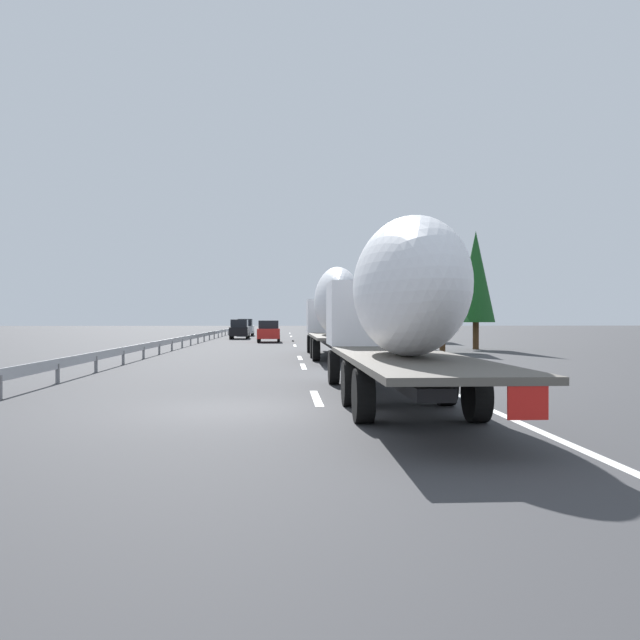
% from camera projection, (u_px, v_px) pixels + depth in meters
% --- Properties ---
extents(ground_plane, '(260.00, 260.00, 0.00)m').
position_uv_depth(ground_plane, '(272.00, 343.00, 54.06)').
color(ground_plane, '#38383A').
extents(lane_stripe_0, '(3.20, 0.20, 0.01)m').
position_uv_depth(lane_stripe_0, '(316.00, 398.00, 16.22)').
color(lane_stripe_0, white).
rests_on(lane_stripe_0, ground_plane).
extents(lane_stripe_1, '(3.20, 0.20, 0.01)m').
position_uv_depth(lane_stripe_1, '(303.00, 366.00, 26.98)').
color(lane_stripe_1, white).
rests_on(lane_stripe_1, ground_plane).
extents(lane_stripe_2, '(3.20, 0.20, 0.01)m').
position_uv_depth(lane_stripe_2, '(300.00, 358.00, 32.86)').
color(lane_stripe_2, white).
rests_on(lane_stripe_2, ground_plane).
extents(lane_stripe_3, '(3.20, 0.20, 0.01)m').
position_uv_depth(lane_stripe_3, '(295.00, 346.00, 48.01)').
color(lane_stripe_3, white).
rests_on(lane_stripe_3, ground_plane).
extents(lane_stripe_4, '(3.20, 0.20, 0.01)m').
position_uv_depth(lane_stripe_4, '(293.00, 341.00, 57.83)').
color(lane_stripe_4, white).
rests_on(lane_stripe_4, ground_plane).
extents(lane_stripe_5, '(3.20, 0.20, 0.01)m').
position_uv_depth(lane_stripe_5, '(293.00, 341.00, 57.75)').
color(lane_stripe_5, white).
rests_on(lane_stripe_5, ground_plane).
extents(lane_stripe_6, '(3.20, 0.20, 0.01)m').
position_uv_depth(lane_stripe_6, '(291.00, 336.00, 73.36)').
color(lane_stripe_6, white).
rests_on(lane_stripe_6, ground_plane).
extents(lane_stripe_7, '(3.20, 0.20, 0.01)m').
position_uv_depth(lane_stripe_7, '(290.00, 333.00, 89.69)').
color(lane_stripe_7, white).
rests_on(lane_stripe_7, ground_plane).
extents(edge_line_right, '(110.00, 0.20, 0.01)m').
position_uv_depth(edge_line_right, '(333.00, 340.00, 59.36)').
color(edge_line_right, white).
rests_on(edge_line_right, ground_plane).
extents(truck_lead, '(14.21, 2.55, 4.53)m').
position_uv_depth(truck_lead, '(335.00, 308.00, 33.03)').
color(truck_lead, silver).
rests_on(truck_lead, ground_plane).
extents(truck_trailing, '(13.60, 2.55, 4.12)m').
position_uv_depth(truck_trailing, '(396.00, 303.00, 15.06)').
color(truck_trailing, silver).
rests_on(truck_trailing, ground_plane).
extents(car_silver_hatch, '(4.38, 1.86, 1.97)m').
position_uv_depth(car_silver_hatch, '(245.00, 327.00, 75.20)').
color(car_silver_hatch, '#ADB2B7').
rests_on(car_silver_hatch, ground_plane).
extents(car_red_compact, '(4.04, 1.90, 1.84)m').
position_uv_depth(car_red_compact, '(269.00, 331.00, 55.18)').
color(car_red_compact, red).
rests_on(car_red_compact, ground_plane).
extents(car_black_suv, '(4.54, 1.81, 1.92)m').
position_uv_depth(car_black_suv, '(240.00, 329.00, 64.12)').
color(car_black_suv, black).
rests_on(car_black_suv, ground_plane).
extents(road_sign, '(0.10, 0.90, 3.09)m').
position_uv_depth(road_sign, '(358.00, 317.00, 50.03)').
color(road_sign, gray).
rests_on(road_sign, ground_plane).
extents(tree_0, '(2.65, 2.65, 5.22)m').
position_uv_depth(tree_0, '(360.00, 309.00, 91.50)').
color(tree_0, '#472D19').
rests_on(tree_0, ground_plane).
extents(tree_1, '(3.71, 3.71, 6.58)m').
position_uv_depth(tree_1, '(413.00, 295.00, 57.49)').
color(tree_1, '#472D19').
rests_on(tree_1, ground_plane).
extents(tree_2, '(2.46, 2.46, 7.71)m').
position_uv_depth(tree_2, '(476.00, 277.00, 42.05)').
color(tree_2, '#472D19').
rests_on(tree_2, ground_plane).
extents(tree_3, '(3.11, 3.11, 5.54)m').
position_uv_depth(tree_3, '(442.00, 291.00, 38.71)').
color(tree_3, '#472D19').
rests_on(tree_3, ground_plane).
extents(tree_4, '(3.47, 3.47, 6.30)m').
position_uv_depth(tree_4, '(423.00, 297.00, 56.27)').
color(tree_4, '#472D19').
rests_on(tree_4, ground_plane).
extents(guardrail_median, '(94.00, 0.10, 0.76)m').
position_uv_depth(guardrail_median, '(204.00, 335.00, 56.72)').
color(guardrail_median, '#9EA0A5').
rests_on(guardrail_median, ground_plane).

